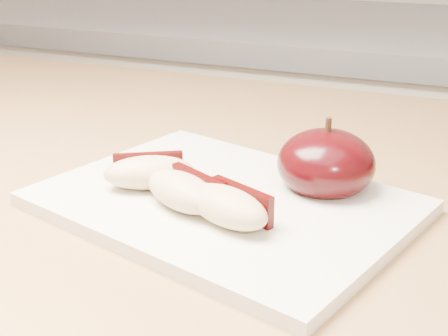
% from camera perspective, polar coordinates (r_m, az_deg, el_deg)
% --- Properties ---
extents(back_cabinet, '(2.40, 0.62, 0.94)m').
position_cam_1_polar(back_cabinet, '(1.40, 13.93, -6.62)').
color(back_cabinet, silver).
rests_on(back_cabinet, ground).
extents(cutting_board, '(0.33, 0.28, 0.01)m').
position_cam_1_polar(cutting_board, '(0.51, -0.00, -3.21)').
color(cutting_board, silver).
rests_on(cutting_board, island_counter).
extents(apple_half, '(0.09, 0.09, 0.07)m').
position_cam_1_polar(apple_half, '(0.53, 9.30, 0.40)').
color(apple_half, black).
rests_on(apple_half, cutting_board).
extents(apple_wedge_a, '(0.08, 0.07, 0.03)m').
position_cam_1_polar(apple_wedge_a, '(0.52, -6.89, -0.34)').
color(apple_wedge_a, tan).
rests_on(apple_wedge_a, cutting_board).
extents(apple_wedge_b, '(0.08, 0.07, 0.03)m').
position_cam_1_polar(apple_wedge_b, '(0.48, -3.67, -2.11)').
color(apple_wedge_b, tan).
rests_on(apple_wedge_b, cutting_board).
extents(apple_wedge_c, '(0.08, 0.06, 0.03)m').
position_cam_1_polar(apple_wedge_c, '(0.46, 0.44, -3.48)').
color(apple_wedge_c, tan).
rests_on(apple_wedge_c, cutting_board).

